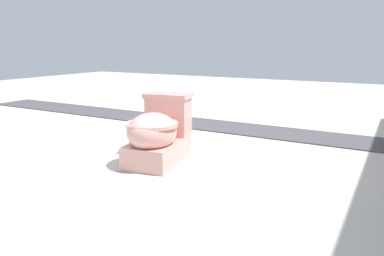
# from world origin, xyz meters

# --- Properties ---
(ground_plane) EXTENTS (14.00, 14.00, 0.00)m
(ground_plane) POSITION_xyz_m (0.00, 0.00, 0.00)
(ground_plane) COLOR #B7B2A8
(gravel_strip) EXTENTS (0.56, 8.00, 0.01)m
(gravel_strip) POSITION_xyz_m (-1.23, 0.50, 0.01)
(gravel_strip) COLOR #423F44
(gravel_strip) RESTS_ON ground
(toilet) EXTENTS (0.69, 0.48, 0.52)m
(toilet) POSITION_xyz_m (0.15, 0.22, 0.22)
(toilet) COLOR #E09E93
(toilet) RESTS_ON ground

